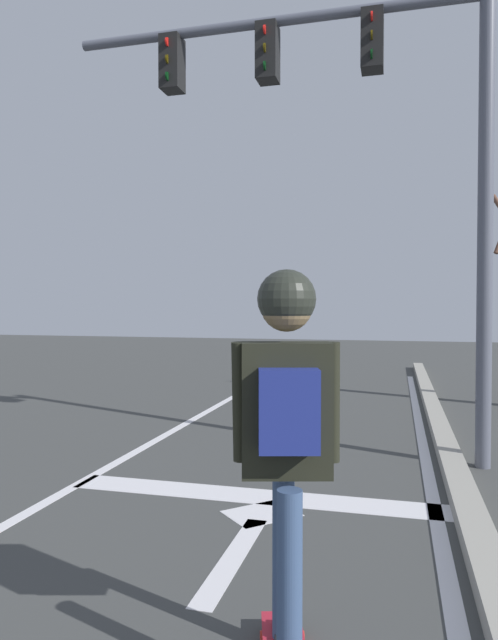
% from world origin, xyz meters
% --- Properties ---
extents(lane_line_center, '(0.12, 20.00, 0.01)m').
position_xyz_m(lane_line_center, '(-0.01, 6.00, 0.00)').
color(lane_line_center, silver).
rests_on(lane_line_center, ground).
extents(lane_line_curbside, '(0.12, 20.00, 0.01)m').
position_xyz_m(lane_line_curbside, '(3.29, 6.00, 0.00)').
color(lane_line_curbside, silver).
rests_on(lane_line_curbside, ground).
extents(stop_bar, '(3.45, 0.40, 0.01)m').
position_xyz_m(stop_bar, '(1.71, 6.74, 0.00)').
color(stop_bar, silver).
rests_on(stop_bar, ground).
extents(lane_arrow_stem, '(0.16, 1.40, 0.01)m').
position_xyz_m(lane_arrow_stem, '(1.89, 5.49, 0.00)').
color(lane_arrow_stem, silver).
rests_on(lane_arrow_stem, ground).
extents(lane_arrow_head, '(0.71, 0.71, 0.01)m').
position_xyz_m(lane_arrow_head, '(1.89, 6.34, 0.00)').
color(lane_arrow_head, silver).
rests_on(lane_arrow_head, ground).
extents(curb_strip, '(0.24, 24.00, 0.14)m').
position_xyz_m(curb_strip, '(3.54, 6.00, 0.07)').
color(curb_strip, '#99968A').
rests_on(curb_strip, ground).
extents(skater, '(0.48, 0.65, 1.81)m').
position_xyz_m(skater, '(2.48, 4.31, 1.26)').
color(skater, '#374E73').
rests_on(skater, skateboard).
extents(traffic_signal_mast, '(4.80, 0.34, 5.36)m').
position_xyz_m(traffic_signal_mast, '(2.47, 8.24, 3.91)').
color(traffic_signal_mast, '#525663').
rests_on(traffic_signal_mast, ground).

